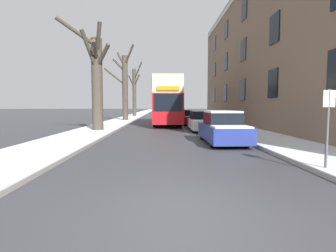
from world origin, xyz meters
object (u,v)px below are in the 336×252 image
(parked_car_1, at_px, (202,121))
(bare_tree_left_2, at_px, (135,91))
(double_decker_bus, at_px, (167,100))
(parked_car_0, at_px, (223,128))
(bare_tree_left_0, at_px, (96,79))
(bare_tree_left_1, at_px, (124,85))
(pedestrian_left_sidewalk, at_px, (98,118))
(street_sign_post, at_px, (328,125))
(parked_car_2, at_px, (192,118))

(parked_car_1, bearing_deg, bare_tree_left_2, 107.08)
(double_decker_bus, height_order, parked_car_1, double_decker_bus)
(double_decker_bus, bearing_deg, parked_car_0, -79.35)
(bare_tree_left_0, bearing_deg, bare_tree_left_1, 89.46)
(bare_tree_left_0, xyz_separation_m, bare_tree_left_2, (0.07, 24.79, 0.50))
(bare_tree_left_2, bearing_deg, parked_car_1, -72.92)
(double_decker_bus, height_order, parked_car_0, double_decker_bus)
(pedestrian_left_sidewalk, height_order, street_sign_post, street_sign_post)
(bare_tree_left_0, relative_size, bare_tree_left_1, 0.86)
(double_decker_bus, xyz_separation_m, parked_car_0, (2.46, -13.09, -1.71))
(bare_tree_left_1, bearing_deg, parked_car_2, -38.40)
(double_decker_bus, bearing_deg, bare_tree_left_0, -122.70)
(double_decker_bus, relative_size, street_sign_post, 4.94)
(pedestrian_left_sidewalk, bearing_deg, bare_tree_left_1, -121.08)
(bare_tree_left_0, bearing_deg, double_decker_bus, 57.30)
(street_sign_post, bearing_deg, bare_tree_left_1, 109.80)
(parked_car_2, bearing_deg, street_sign_post, -85.64)
(double_decker_bus, distance_m, pedestrian_left_sidewalk, 8.74)
(parked_car_2, distance_m, pedestrian_left_sidewalk, 9.83)
(parked_car_2, relative_size, pedestrian_left_sidewalk, 2.19)
(bare_tree_left_0, relative_size, parked_car_1, 1.72)
(bare_tree_left_1, bearing_deg, bare_tree_left_2, 90.25)
(parked_car_0, bearing_deg, bare_tree_left_2, 103.63)
(street_sign_post, bearing_deg, parked_car_0, 103.43)
(parked_car_0, bearing_deg, parked_car_1, 90.00)
(bare_tree_left_0, relative_size, parked_car_0, 1.70)
(bare_tree_left_0, xyz_separation_m, parked_car_2, (7.39, 7.04, -2.99))
(double_decker_bus, xyz_separation_m, parked_car_1, (2.46, -6.72, -1.75))
(bare_tree_left_1, height_order, parked_car_2, bare_tree_left_1)
(double_decker_bus, relative_size, parked_car_0, 2.55)
(bare_tree_left_0, distance_m, bare_tree_left_1, 12.81)
(bare_tree_left_0, distance_m, double_decker_bus, 9.20)
(bare_tree_left_0, height_order, bare_tree_left_1, bare_tree_left_1)
(parked_car_2, bearing_deg, bare_tree_left_2, 112.42)
(double_decker_bus, bearing_deg, parked_car_2, -14.44)
(double_decker_bus, relative_size, pedestrian_left_sidewalk, 6.21)
(pedestrian_left_sidewalk, relative_size, street_sign_post, 0.80)
(parked_car_2, height_order, street_sign_post, street_sign_post)
(parked_car_0, bearing_deg, parked_car_2, 90.00)
(parked_car_1, height_order, pedestrian_left_sidewalk, pedestrian_left_sidewalk)
(bare_tree_left_1, relative_size, pedestrian_left_sidewalk, 4.83)
(bare_tree_left_0, height_order, parked_car_1, bare_tree_left_0)
(bare_tree_left_1, distance_m, pedestrian_left_sidewalk, 12.56)
(bare_tree_left_1, relative_size, bare_tree_left_2, 1.00)
(bare_tree_left_2, height_order, pedestrian_left_sidewalk, bare_tree_left_2)
(parked_car_0, relative_size, parked_car_2, 1.11)
(bare_tree_left_0, relative_size, street_sign_post, 3.30)
(bare_tree_left_2, xyz_separation_m, parked_car_1, (7.32, -23.83, -3.47))
(parked_car_1, relative_size, pedestrian_left_sidewalk, 2.40)
(bare_tree_left_2, relative_size, double_decker_bus, 0.78)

